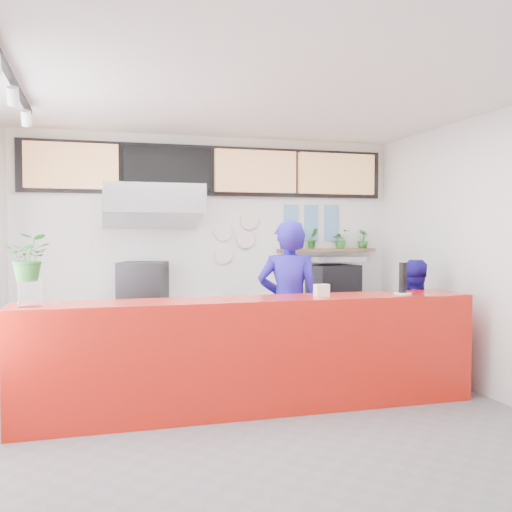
{
  "coord_description": "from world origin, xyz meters",
  "views": [
    {
      "loc": [
        -1.49,
        -4.91,
        1.74
      ],
      "look_at": [
        0.1,
        0.7,
        1.5
      ],
      "focal_mm": 40.0,
      "sensor_mm": 36.0,
      "label": 1
    }
  ],
  "objects_px": {
    "panini_oven": "(143,281)",
    "pepper_mill": "(403,278)",
    "service_counter": "(255,354)",
    "staff_center": "(289,307)",
    "espresso_machine": "(333,280)",
    "staff_right": "(412,321)"
  },
  "relations": [
    {
      "from": "panini_oven",
      "to": "pepper_mill",
      "type": "distance_m",
      "value": 3.12
    },
    {
      "from": "service_counter",
      "to": "staff_center",
      "type": "bearing_deg",
      "value": 43.51
    },
    {
      "from": "panini_oven",
      "to": "pepper_mill",
      "type": "relative_size",
      "value": 1.7
    },
    {
      "from": "service_counter",
      "to": "staff_center",
      "type": "height_order",
      "value": "staff_center"
    },
    {
      "from": "espresso_machine",
      "to": "staff_right",
      "type": "height_order",
      "value": "staff_right"
    },
    {
      "from": "panini_oven",
      "to": "pepper_mill",
      "type": "height_order",
      "value": "pepper_mill"
    },
    {
      "from": "espresso_machine",
      "to": "staff_right",
      "type": "bearing_deg",
      "value": -81.55
    },
    {
      "from": "panini_oven",
      "to": "pepper_mill",
      "type": "xyz_separation_m",
      "value": [
        2.51,
        -1.85,
        0.13
      ]
    },
    {
      "from": "service_counter",
      "to": "espresso_machine",
      "type": "bearing_deg",
      "value": 48.11
    },
    {
      "from": "service_counter",
      "to": "panini_oven",
      "type": "distance_m",
      "value": 2.11
    },
    {
      "from": "pepper_mill",
      "to": "espresso_machine",
      "type": "bearing_deg",
      "value": 89.2
    },
    {
      "from": "panini_oven",
      "to": "staff_right",
      "type": "height_order",
      "value": "staff_right"
    },
    {
      "from": "espresso_machine",
      "to": "service_counter",
      "type": "bearing_deg",
      "value": -141.41
    },
    {
      "from": "panini_oven",
      "to": "staff_center",
      "type": "relative_size",
      "value": 0.28
    },
    {
      "from": "service_counter",
      "to": "panini_oven",
      "type": "xyz_separation_m",
      "value": [
        -0.92,
        1.8,
        0.59
      ]
    },
    {
      "from": "panini_oven",
      "to": "espresso_machine",
      "type": "height_order",
      "value": "panini_oven"
    },
    {
      "from": "panini_oven",
      "to": "staff_right",
      "type": "relative_size",
      "value": 0.37
    },
    {
      "from": "staff_center",
      "to": "pepper_mill",
      "type": "bearing_deg",
      "value": 175.94
    },
    {
      "from": "staff_center",
      "to": "pepper_mill",
      "type": "distance_m",
      "value": 1.24
    },
    {
      "from": "staff_center",
      "to": "staff_right",
      "type": "height_order",
      "value": "staff_center"
    },
    {
      "from": "staff_center",
      "to": "panini_oven",
      "type": "bearing_deg",
      "value": -18.48
    },
    {
      "from": "staff_right",
      "to": "panini_oven",
      "type": "bearing_deg",
      "value": -19.03
    }
  ]
}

